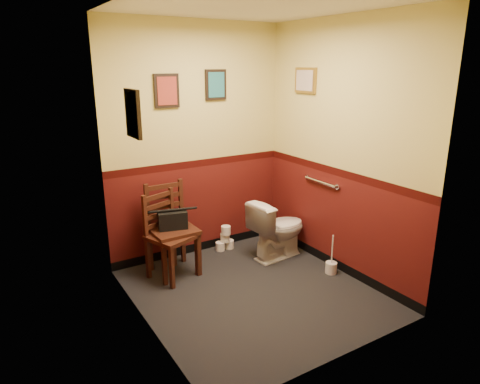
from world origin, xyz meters
The scene contains 17 objects.
floor centered at (0.00, 0.00, 0.00)m, with size 2.20×2.40×0.00m, color black.
ceiling centered at (0.00, 0.00, 2.70)m, with size 2.20×2.40×0.00m, color silver.
wall_back centered at (0.00, 1.20, 1.35)m, with size 2.20×2.70×0.00m, color #4D120F.
wall_front centered at (0.00, -1.20, 1.35)m, with size 2.20×2.70×0.00m, color #4D120F.
wall_left centered at (-1.10, 0.00, 1.35)m, with size 2.40×2.70×0.00m, color #4D120F.
wall_right centered at (1.10, 0.00, 1.35)m, with size 2.40×2.70×0.00m, color #4D120F.
grab_bar centered at (1.07, 0.25, 0.95)m, with size 0.05×0.56×0.06m.
framed_print_back_a centered at (-0.35, 1.18, 1.95)m, with size 0.28×0.04×0.36m.
framed_print_back_b centered at (0.25, 1.18, 2.00)m, with size 0.26×0.04×0.34m.
framed_print_left centered at (-1.08, 0.10, 1.85)m, with size 0.04×0.30×0.38m.
framed_print_right centered at (1.08, 0.60, 2.05)m, with size 0.04×0.34×0.28m.
toilet centered at (0.72, 0.56, 0.35)m, with size 0.40×0.72×0.70m, color white.
toilet_brush centered at (0.97, -0.10, 0.07)m, with size 0.13×0.13×0.45m.
chair_left centered at (-0.56, 0.78, 0.47)m, with size 0.56×0.56×0.93m.
chair_right centered at (-0.50, 0.86, 0.50)m, with size 0.48×0.48×1.00m.
handbag centered at (-0.50, 0.82, 0.62)m, with size 0.33×0.22×0.22m.
tp_stack centered at (0.28, 1.06, 0.13)m, with size 0.24×0.15×0.32m.
Camera 1 is at (-2.15, -3.23, 2.22)m, focal length 32.00 mm.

